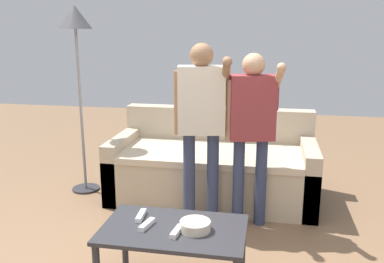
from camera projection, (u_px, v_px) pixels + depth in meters
couch at (213, 167)px, 4.14m from camera, size 1.96×0.96×0.84m
coffee_table at (174, 237)px, 2.56m from camera, size 0.89×0.54×0.45m
snack_bowl at (195, 226)px, 2.51m from camera, size 0.19×0.19×0.06m
game_remote_nunchuk at (191, 224)px, 2.55m from camera, size 0.06×0.09×0.05m
floor_lamp at (76, 34)px, 3.98m from camera, size 0.32×0.32×1.86m
player_right at (252, 120)px, 3.37m from camera, size 0.46×0.29×1.45m
player_center at (201, 114)px, 3.40m from camera, size 0.48×0.33×1.53m
game_remote_wand_near at (141, 216)px, 2.68m from camera, size 0.05×0.16×0.03m
game_remote_wand_far at (147, 224)px, 2.56m from camera, size 0.07×0.16×0.03m
game_remote_wand_spare at (177, 231)px, 2.47m from camera, size 0.06×0.15×0.03m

